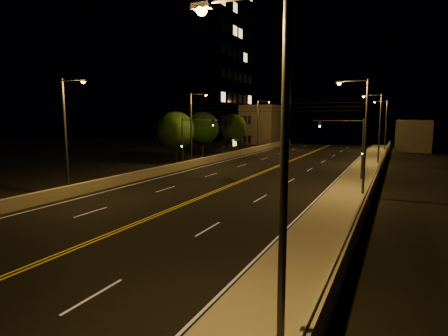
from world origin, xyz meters
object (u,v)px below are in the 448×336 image
at_px(streetlight_4, 68,130).
at_px(traffic_signal_right, 353,142).
at_px(building_tower, 180,69).
at_px(streetlight_6, 259,122).
at_px(tree_0, 176,131).
at_px(streetlight_5, 193,125).
at_px(tree_2, 233,128).
at_px(tree_1, 202,128).
at_px(traffic_signal_left, 189,138).
at_px(streetlight_0, 273,161).
at_px(streetlight_1, 362,130).
at_px(streetlight_2, 378,124).
at_px(streetlight_3, 384,122).

distance_m(streetlight_4, traffic_signal_right, 26.46).
bearing_deg(building_tower, streetlight_4, -70.33).
distance_m(streetlight_6, tree_0, 22.96).
height_order(streetlight_5, tree_2, streetlight_5).
xyz_separation_m(streetlight_5, tree_1, (-4.91, 11.59, -0.86)).
relative_size(traffic_signal_left, tree_0, 0.87).
xyz_separation_m(streetlight_0, tree_0, (-25.57, 35.85, -0.90)).
distance_m(streetlight_5, streetlight_6, 24.90).
bearing_deg(streetlight_1, tree_1, 140.13).
distance_m(streetlight_6, tree_1, 14.21).
height_order(streetlight_2, building_tower, building_tower).
distance_m(building_tower, tree_1, 17.09).
height_order(streetlight_4, traffic_signal_left, streetlight_4).
relative_size(streetlight_4, streetlight_5, 1.00).
relative_size(streetlight_4, traffic_signal_right, 1.51).
bearing_deg(streetlight_6, building_tower, -163.54).
relative_size(building_tower, tree_2, 4.63).
distance_m(streetlight_1, streetlight_6, 41.34).
xyz_separation_m(traffic_signal_left, tree_1, (-6.02, 14.43, 0.62)).
height_order(streetlight_0, traffic_signal_right, streetlight_0).
height_order(streetlight_1, streetlight_2, same).
bearing_deg(building_tower, streetlight_5, -54.72).
xyz_separation_m(streetlight_6, tree_2, (-3.26, -4.78, -1.08)).
relative_size(streetlight_0, traffic_signal_left, 1.51).
bearing_deg(streetlight_0, tree_1, 120.31).
xyz_separation_m(streetlight_3, streetlight_5, (-21.46, -34.09, 0.00)).
bearing_deg(tree_1, streetlight_6, 69.76).
height_order(streetlight_0, streetlight_5, same).
height_order(streetlight_3, streetlight_6, same).
distance_m(streetlight_1, building_tower, 48.58).
bearing_deg(streetlight_5, tree_2, 99.19).
height_order(traffic_signal_right, traffic_signal_left, same).
bearing_deg(traffic_signal_right, traffic_signal_left, 180.00).
bearing_deg(tree_2, traffic_signal_left, -79.23).
distance_m(streetlight_0, streetlight_4, 25.27).
xyz_separation_m(streetlight_6, traffic_signal_right, (19.94, -27.74, -1.48)).
relative_size(streetlight_1, tree_0, 1.31).
height_order(streetlight_1, streetlight_6, same).
bearing_deg(streetlight_2, traffic_signal_right, -95.89).
height_order(streetlight_0, streetlight_6, same).
height_order(streetlight_1, streetlight_4, same).
bearing_deg(streetlight_6, streetlight_4, -90.00).
distance_m(streetlight_0, tree_1, 52.25).
height_order(streetlight_2, streetlight_5, same).
bearing_deg(tree_1, tree_0, -85.09).
xyz_separation_m(streetlight_1, traffic_signal_left, (-20.34, 7.59, -1.48)).
bearing_deg(streetlight_6, streetlight_2, -31.33).
height_order(streetlight_6, traffic_signal_right, streetlight_6).
relative_size(streetlight_3, tree_1, 1.30).
height_order(streetlight_3, streetlight_4, same).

